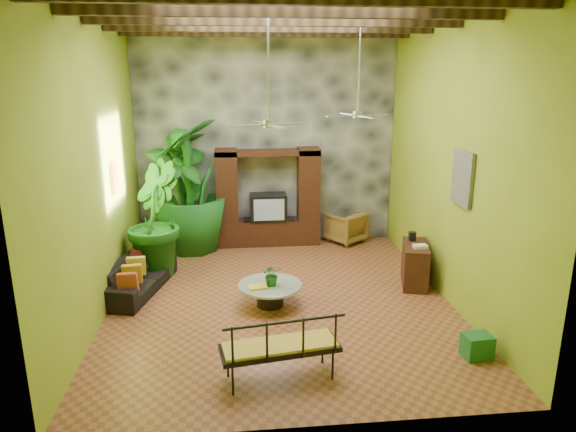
{
  "coord_description": "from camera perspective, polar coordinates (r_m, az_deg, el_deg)",
  "views": [
    {
      "loc": [
        -0.74,
        -8.53,
        3.97
      ],
      "look_at": [
        0.16,
        0.2,
        1.51
      ],
      "focal_mm": 32.0,
      "sensor_mm": 36.0,
      "label": 1
    }
  ],
  "objects": [
    {
      "name": "yellow_tray",
      "position": [
        8.91,
        -3.37,
        -7.86
      ],
      "size": [
        0.34,
        0.27,
        0.03
      ],
      "primitive_type": "cube",
      "rotation": [
        0.0,
        0.0,
        0.14
      ],
      "color": "yellow",
      "rests_on": "coffee_table"
    },
    {
      "name": "side_console",
      "position": [
        10.22,
        13.92,
        -5.24
      ],
      "size": [
        0.7,
        1.09,
        0.81
      ],
      "primitive_type": "cube",
      "rotation": [
        0.0,
        0.0,
        -0.27
      ],
      "color": "#331D10",
      "rests_on": "ground"
    },
    {
      "name": "ceiling_fan_front",
      "position": [
        8.16,
        -2.14,
        11.67
      ],
      "size": [
        1.28,
        1.28,
        1.86
      ],
      "color": "#ADADB2",
      "rests_on": "ceiling"
    },
    {
      "name": "entertainment_center",
      "position": [
        12.07,
        -2.21,
        1.24
      ],
      "size": [
        2.4,
        0.55,
        2.3
      ],
      "color": "black",
      "rests_on": "ground"
    },
    {
      "name": "wicker_armchair",
      "position": [
        12.48,
        6.42,
        -1.2
      ],
      "size": [
        1.12,
        1.12,
        0.74
      ],
      "primitive_type": "imported",
      "rotation": [
        0.0,
        0.0,
        3.78
      ],
      "color": "olive",
      "rests_on": "ground"
    },
    {
      "name": "coffee_table",
      "position": [
        9.1,
        -2.01,
        -8.41
      ],
      "size": [
        1.11,
        1.11,
        0.4
      ],
      "rotation": [
        0.0,
        0.0,
        -0.28
      ],
      "color": "black",
      "rests_on": "ground"
    },
    {
      "name": "ground",
      "position": [
        9.43,
        -0.87,
        -9.22
      ],
      "size": [
        7.0,
        7.0,
        0.0
      ],
      "primitive_type": "plane",
      "color": "brown",
      "rests_on": "ground"
    },
    {
      "name": "green_bin",
      "position": [
        8.09,
        20.27,
        -13.39
      ],
      "size": [
        0.43,
        0.34,
        0.35
      ],
      "primitive_type": "cube",
      "rotation": [
        0.0,
        0.0,
        0.11
      ],
      "color": "#1F7639",
      "rests_on": "ground"
    },
    {
      "name": "wall_art_mask",
      "position": [
        9.96,
        -18.73,
        4.01
      ],
      "size": [
        0.06,
        0.32,
        0.55
      ],
      "primitive_type": "cube",
      "color": "orange",
      "rests_on": "left_wall"
    },
    {
      "name": "tall_plant_c",
      "position": [
        11.78,
        -10.92,
        3.32
      ],
      "size": [
        2.08,
        2.08,
        3.02
      ],
      "primitive_type": "imported",
      "rotation": [
        0.0,
        0.0,
        4.44
      ],
      "color": "#19601A",
      "rests_on": "ground"
    },
    {
      "name": "tall_plant_a",
      "position": [
        11.78,
        -11.84,
        2.37
      ],
      "size": [
        1.68,
        1.53,
        2.65
      ],
      "primitive_type": "imported",
      "rotation": [
        0.0,
        0.0,
        0.54
      ],
      "color": "#1C5E18",
      "rests_on": "ground"
    },
    {
      "name": "centerpiece_plant",
      "position": [
        8.95,
        -1.77,
        -6.52
      ],
      "size": [
        0.35,
        0.31,
        0.38
      ],
      "primitive_type": "imported",
      "rotation": [
        0.0,
        0.0,
        0.03
      ],
      "color": "#1C5C18",
      "rests_on": "coffee_table"
    },
    {
      "name": "left_wall",
      "position": [
        8.94,
        -20.55,
        5.21
      ],
      "size": [
        0.02,
        7.0,
        5.0
      ],
      "primitive_type": "cube",
      "color": "olive",
      "rests_on": "ground"
    },
    {
      "name": "ceiling",
      "position": [
        8.62,
        -1.02,
        22.53
      ],
      "size": [
        6.0,
        7.0,
        0.02
      ],
      "primitive_type": "cube",
      "color": "silver",
      "rests_on": "back_wall"
    },
    {
      "name": "stone_accent_wall",
      "position": [
        12.08,
        -2.39,
        8.66
      ],
      "size": [
        5.98,
        0.1,
        4.98
      ],
      "primitive_type": "cube",
      "color": "#34383B",
      "rests_on": "ground"
    },
    {
      "name": "tall_plant_b",
      "position": [
        10.54,
        -14.79,
        -0.37
      ],
      "size": [
        1.24,
        1.44,
        2.31
      ],
      "primitive_type": "imported",
      "rotation": [
        0.0,
        0.0,
        1.76
      ],
      "color": "#195F19",
      "rests_on": "ground"
    },
    {
      "name": "right_wall",
      "position": [
        9.43,
        17.65,
        5.96
      ],
      "size": [
        0.02,
        7.0,
        5.0
      ],
      "primitive_type": "cube",
      "color": "olive",
      "rests_on": "ground"
    },
    {
      "name": "wall_art_painting",
      "position": [
        8.91,
        18.81,
        4.02
      ],
      "size": [
        0.06,
        0.7,
        0.9
      ],
      "primitive_type": "cube",
      "color": "teal",
      "rests_on": "right_wall"
    },
    {
      "name": "ceiling_fan_back",
      "position": [
        10.02,
        7.78,
        12.28
      ],
      "size": [
        1.28,
        1.28,
        1.86
      ],
      "color": "#ADADB2",
      "rests_on": "ceiling"
    },
    {
      "name": "sofa",
      "position": [
        10.06,
        -16.43,
        -6.4
      ],
      "size": [
        1.29,
        2.19,
        0.6
      ],
      "primitive_type": "imported",
      "rotation": [
        0.0,
        0.0,
        1.32
      ],
      "color": "black",
      "rests_on": "ground"
    },
    {
      "name": "back_wall",
      "position": [
        12.14,
        -2.4,
        8.7
      ],
      "size": [
        6.0,
        0.02,
        5.0
      ],
      "primitive_type": "cube",
      "color": "olive",
      "rests_on": "ground"
    },
    {
      "name": "iron_bench",
      "position": [
        6.91,
        -0.85,
        -14.17
      ],
      "size": [
        1.64,
        0.81,
        0.57
      ],
      "rotation": [
        0.0,
        0.0,
        0.16
      ],
      "color": "black",
      "rests_on": "ground"
    },
    {
      "name": "ceiling_beams",
      "position": [
        8.6,
        -1.01,
        21.07
      ],
      "size": [
        5.95,
        5.36,
        0.22
      ],
      "color": "#3B2712",
      "rests_on": "ceiling"
    }
  ]
}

